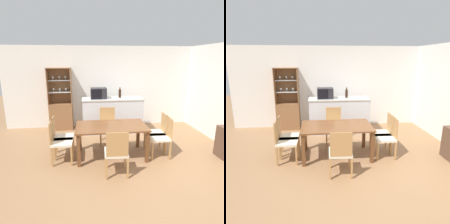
# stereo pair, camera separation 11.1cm
# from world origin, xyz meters

# --- Properties ---
(ground_plane) EXTENTS (18.00, 18.00, 0.00)m
(ground_plane) POSITION_xyz_m (0.00, 0.00, 0.00)
(ground_plane) COLOR #936B47
(wall_back) EXTENTS (6.80, 0.06, 2.55)m
(wall_back) POSITION_xyz_m (0.00, 2.63, 1.27)
(wall_back) COLOR white
(wall_back) RESTS_ON ground_plane
(kitchen_counter) EXTENTS (1.78, 0.58, 1.04)m
(kitchen_counter) POSITION_xyz_m (-0.10, 1.92, 0.52)
(kitchen_counter) COLOR silver
(kitchen_counter) RESTS_ON ground_plane
(display_cabinet) EXTENTS (0.70, 0.40, 1.90)m
(display_cabinet) POSITION_xyz_m (-1.65, 2.41, 0.56)
(display_cabinet) COLOR brown
(display_cabinet) RESTS_ON ground_plane
(dining_table) EXTENTS (1.55, 0.90, 0.73)m
(dining_table) POSITION_xyz_m (-0.33, 0.38, 0.63)
(dining_table) COLOR brown
(dining_table) RESTS_ON ground_plane
(dining_chair_side_left_far) EXTENTS (0.45, 0.45, 0.92)m
(dining_chair_side_left_far) POSITION_xyz_m (-1.44, 0.51, 0.46)
(dining_chair_side_left_far) COLOR beige
(dining_chair_side_left_far) RESTS_ON ground_plane
(dining_chair_side_left_near) EXTENTS (0.44, 0.44, 0.92)m
(dining_chair_side_left_near) POSITION_xyz_m (-1.44, 0.24, 0.46)
(dining_chair_side_left_near) COLOR beige
(dining_chair_side_left_near) RESTS_ON ground_plane
(dining_chair_head_near) EXTENTS (0.46, 0.46, 0.92)m
(dining_chair_head_near) POSITION_xyz_m (-0.33, -0.41, 0.46)
(dining_chair_head_near) COLOR beige
(dining_chair_head_near) RESTS_ON ground_plane
(dining_chair_side_right_far) EXTENTS (0.45, 0.45, 0.92)m
(dining_chair_side_right_far) POSITION_xyz_m (0.78, 0.51, 0.46)
(dining_chair_side_right_far) COLOR beige
(dining_chair_side_right_far) RESTS_ON ground_plane
(dining_chair_head_far) EXTENTS (0.45, 0.45, 0.92)m
(dining_chair_head_far) POSITION_xyz_m (-0.32, 1.16, 0.46)
(dining_chair_head_far) COLOR beige
(dining_chair_head_far) RESTS_ON ground_plane
(dining_chair_side_right_near) EXTENTS (0.46, 0.46, 0.92)m
(dining_chair_side_right_near) POSITION_xyz_m (0.78, 0.24, 0.46)
(dining_chair_side_right_near) COLOR beige
(dining_chair_side_right_near) RESTS_ON ground_plane
(microwave) EXTENTS (0.46, 0.34, 0.31)m
(microwave) POSITION_xyz_m (-0.51, 1.93, 1.20)
(microwave) COLOR #232328
(microwave) RESTS_ON kitchen_counter
(wine_bottle) EXTENTS (0.08, 0.08, 0.30)m
(wine_bottle) POSITION_xyz_m (0.12, 1.99, 1.17)
(wine_bottle) COLOR black
(wine_bottle) RESTS_ON kitchen_counter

